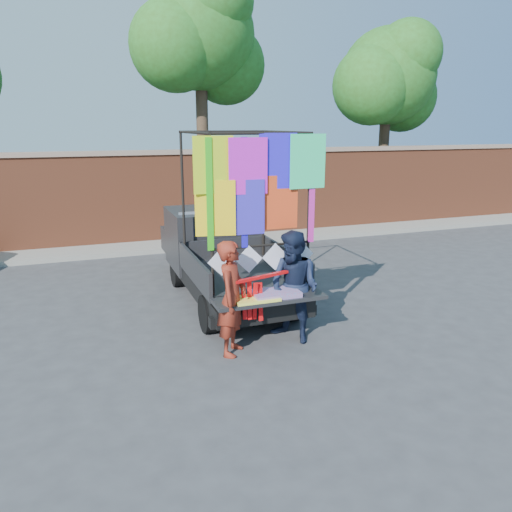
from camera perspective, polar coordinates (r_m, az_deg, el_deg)
name	(u,v)px	position (r m, az deg, el deg)	size (l,w,h in m)	color
ground	(269,331)	(8.31, 1.47, -8.53)	(90.00, 90.00, 0.00)	#38383A
brick_wall	(180,196)	(14.51, -8.65, 6.85)	(30.00, 0.45, 2.61)	brown
curb	(187,244)	(14.07, -7.89, 1.38)	(30.00, 1.20, 0.12)	gray
tree_mid	(201,39)	(15.88, -6.26, 23.43)	(4.20, 3.30, 7.73)	#38281C
tree_right	(390,80)	(18.44, 15.03, 18.86)	(4.20, 3.30, 6.62)	#38281C
pickup_truck	(219,252)	(10.06, -4.31, 0.45)	(2.02, 5.07, 3.19)	black
woman	(232,298)	(7.25, -2.76, -4.85)	(0.62, 0.41, 1.71)	maroon
man	(294,287)	(7.69, 4.38, -3.58)	(0.85, 0.66, 1.74)	#161F38
streamer_bundle	(257,291)	(7.39, 0.13, -3.98)	(1.00, 0.32, 0.70)	red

